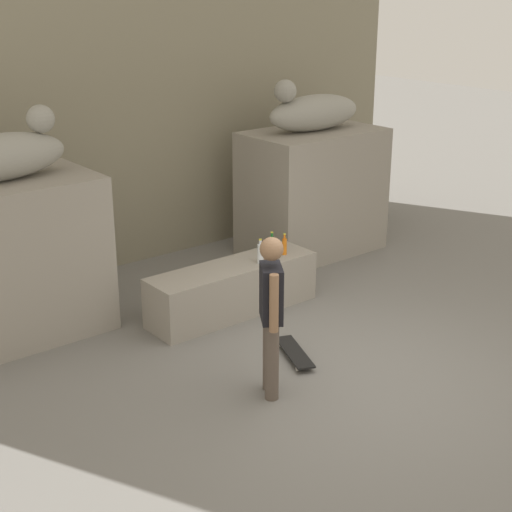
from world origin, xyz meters
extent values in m
plane|color=slate|center=(0.00, 0.00, 0.00)|extent=(40.00, 40.00, 0.00)
cube|color=gray|center=(0.00, 4.71, 3.19)|extent=(10.00, 0.60, 6.37)
cube|color=gray|center=(-2.35, 3.15, 0.93)|extent=(2.05, 1.26, 1.87)
cube|color=gray|center=(2.35, 3.15, 0.93)|extent=(2.05, 1.26, 1.87)
sphere|color=#99978C|center=(-1.81, 3.19, 2.48)|extent=(0.32, 0.32, 0.32)
ellipsoid|color=#99978C|center=(2.35, 3.15, 2.13)|extent=(1.62, 0.61, 0.52)
sphere|color=#99978C|center=(1.80, 3.16, 2.48)|extent=(0.32, 0.32, 0.32)
cube|color=gray|center=(0.00, 2.03, 0.32)|extent=(2.26, 0.62, 0.64)
cylinder|color=brown|center=(-0.86, 0.29, 0.41)|extent=(0.14, 0.14, 0.82)
cylinder|color=brown|center=(-0.97, 0.12, 0.41)|extent=(0.14, 0.14, 0.82)
cube|color=black|center=(-0.91, 0.20, 1.10)|extent=(0.36, 0.41, 0.56)
sphere|color=#8C6647|center=(-0.91, 0.20, 1.55)|extent=(0.23, 0.23, 0.23)
cylinder|color=#8C6647|center=(-0.79, 0.39, 1.09)|extent=(0.09, 0.09, 0.58)
cylinder|color=#8C6647|center=(-1.04, 0.02, 1.09)|extent=(0.09, 0.09, 0.58)
cube|color=black|center=(-0.21, 0.63, 0.07)|extent=(0.48, 0.82, 0.02)
cylinder|color=white|center=(-0.26, 0.33, 0.03)|extent=(0.05, 0.06, 0.06)
cylinder|color=white|center=(-0.39, 0.38, 0.03)|extent=(0.05, 0.06, 0.06)
cylinder|color=white|center=(-0.03, 0.88, 0.03)|extent=(0.05, 0.06, 0.06)
cylinder|color=white|center=(-0.16, 0.94, 0.03)|extent=(0.05, 0.06, 0.06)
cylinder|color=silver|center=(0.31, 1.88, 0.76)|extent=(0.08, 0.08, 0.24)
cylinder|color=silver|center=(0.31, 1.88, 0.91)|extent=(0.03, 0.03, 0.06)
cylinder|color=yellow|center=(0.31, 1.88, 0.95)|extent=(0.04, 0.04, 0.01)
cylinder|color=#1E722D|center=(0.72, 2.14, 0.73)|extent=(0.07, 0.07, 0.19)
cylinder|color=#1E722D|center=(0.72, 2.14, 0.85)|extent=(0.03, 0.03, 0.06)
cylinder|color=yellow|center=(0.72, 2.14, 0.89)|extent=(0.04, 0.04, 0.01)
cylinder|color=orange|center=(0.76, 1.93, 0.74)|extent=(0.06, 0.06, 0.21)
cylinder|color=orange|center=(0.76, 1.93, 0.88)|extent=(0.03, 0.03, 0.06)
cylinder|color=yellow|center=(0.76, 1.93, 0.91)|extent=(0.03, 0.03, 0.01)
camera|label=1|loc=(-5.33, -5.05, 3.98)|focal=53.94mm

